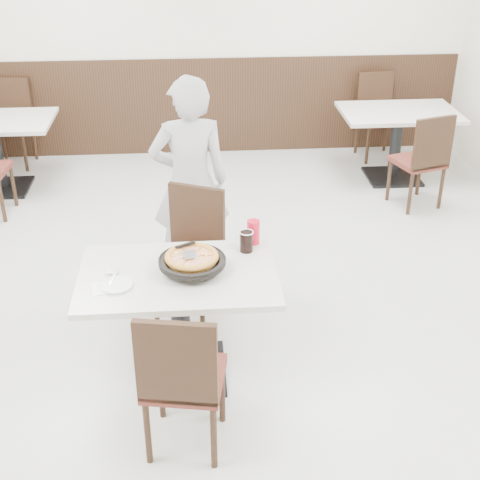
{
  "coord_description": "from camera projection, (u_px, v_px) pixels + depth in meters",
  "views": [
    {
      "loc": [
        -0.16,
        -4.08,
        2.82
      ],
      "look_at": [
        0.13,
        -0.3,
        0.8
      ],
      "focal_mm": 50.0,
      "sensor_mm": 36.0,
      "label": 1
    }
  ],
  "objects": [
    {
      "name": "floor",
      "position": [
        219.0,
        317.0,
        4.93
      ],
      "size": [
        7.0,
        7.0,
        0.0
      ],
      "primitive_type": "plane",
      "color": "#A9A9A5",
      "rests_on": "ground"
    },
    {
      "name": "wall_back",
      "position": [
        201.0,
        31.0,
        7.35
      ],
      "size": [
        6.0,
        0.04,
        2.8
      ],
      "primitive_type": "cube",
      "color": "silver",
      "rests_on": "floor"
    },
    {
      "name": "wainscot_back",
      "position": [
        203.0,
        106.0,
        7.73
      ],
      "size": [
        5.9,
        0.03,
        1.1
      ],
      "primitive_type": "cube",
      "color": "black",
      "rests_on": "floor"
    },
    {
      "name": "main_table",
      "position": [
        181.0,
        324.0,
        4.2
      ],
      "size": [
        1.24,
        0.86,
        0.75
      ],
      "primitive_type": null,
      "rotation": [
        0.0,
        0.0,
        0.05
      ],
      "color": "beige",
      "rests_on": "floor"
    },
    {
      "name": "chair_near",
      "position": [
        184.0,
        375.0,
        3.61
      ],
      "size": [
        0.49,
        0.49,
        0.95
      ],
      "primitive_type": null,
      "rotation": [
        0.0,
        0.0,
        -0.18
      ],
      "color": "black",
      "rests_on": "floor"
    },
    {
      "name": "chair_far",
      "position": [
        188.0,
        258.0,
        4.75
      ],
      "size": [
        0.56,
        0.56,
        0.95
      ],
      "primitive_type": null,
      "rotation": [
        0.0,
        0.0,
        2.72
      ],
      "color": "black",
      "rests_on": "floor"
    },
    {
      "name": "trivet",
      "position": [
        187.0,
        264.0,
        4.09
      ],
      "size": [
        0.11,
        0.11,
        0.04
      ],
      "primitive_type": "cylinder",
      "rotation": [
        0.0,
        0.0,
        0.05
      ],
      "color": "black",
      "rests_on": "main_table"
    },
    {
      "name": "pizza_pan",
      "position": [
        192.0,
        265.0,
        4.02
      ],
      "size": [
        0.36,
        0.36,
        0.01
      ],
      "primitive_type": "cylinder",
      "rotation": [
        0.0,
        0.0,
        0.05
      ],
      "color": "black",
      "rests_on": "trivet"
    },
    {
      "name": "pizza",
      "position": [
        192.0,
        259.0,
        4.05
      ],
      "size": [
        0.32,
        0.32,
        0.02
      ],
      "primitive_type": "cylinder",
      "rotation": [
        0.0,
        0.0,
        0.05
      ],
      "color": "gold",
      "rests_on": "pizza_pan"
    },
    {
      "name": "pizza_server",
      "position": [
        189.0,
        254.0,
        4.04
      ],
      "size": [
        0.1,
        0.12,
        0.0
      ],
      "primitive_type": "cube",
      "rotation": [
        0.0,
        0.0,
        0.23
      ],
      "color": "white",
      "rests_on": "pizza"
    },
    {
      "name": "napkin",
      "position": [
        105.0,
        288.0,
        3.88
      ],
      "size": [
        0.17,
        0.17,
        0.0
      ],
      "primitive_type": "cube",
      "rotation": [
        0.0,
        0.0,
        0.19
      ],
      "color": "white",
      "rests_on": "main_table"
    },
    {
      "name": "side_plate",
      "position": [
        116.0,
        285.0,
        3.89
      ],
      "size": [
        0.2,
        0.2,
        0.01
      ],
      "primitive_type": "cylinder",
      "rotation": [
        0.0,
        0.0,
        0.05
      ],
      "color": "silver",
      "rests_on": "napkin"
    },
    {
      "name": "fork",
      "position": [
        113.0,
        277.0,
        3.95
      ],
      "size": [
        0.04,
        0.17,
        0.0
      ],
      "primitive_type": "cube",
      "rotation": [
        0.0,
        0.0,
        -0.16
      ],
      "color": "white",
      "rests_on": "side_plate"
    },
    {
      "name": "cola_glass",
      "position": [
        246.0,
        242.0,
        4.24
      ],
      "size": [
        0.09,
        0.09,
        0.13
      ],
      "primitive_type": "cylinder",
      "rotation": [
        0.0,
        0.0,
        0.05
      ],
      "color": "black",
      "rests_on": "main_table"
    },
    {
      "name": "red_cup",
      "position": [
        253.0,
        232.0,
        4.33
      ],
      "size": [
        0.09,
        0.09,
        0.16
      ],
      "primitive_type": "cylinder",
      "rotation": [
        0.0,
        0.0,
        0.05
      ],
      "color": "red",
      "rests_on": "main_table"
    },
    {
      "name": "diner_person",
      "position": [
        190.0,
        183.0,
        5.06
      ],
      "size": [
        0.64,
        0.46,
        1.65
      ],
      "primitive_type": "imported",
      "rotation": [
        0.0,
        0.0,
        3.25
      ],
      "color": "#ABAAAF",
      "rests_on": "floor"
    },
    {
      "name": "bg_chair_left_far",
      "position": [
        10.0,
        125.0,
        7.38
      ],
      "size": [
        0.46,
        0.46,
        0.95
      ],
      "primitive_type": null,
      "rotation": [
        0.0,
        0.0,
        3.04
      ],
      "color": "black",
      "rests_on": "floor"
    },
    {
      "name": "bg_table_right",
      "position": [
        396.0,
        145.0,
        7.09
      ],
      "size": [
        1.3,
        0.95,
        0.75
      ],
      "primitive_type": null,
      "rotation": [
        0.0,
        0.0,
        -0.13
      ],
      "color": "beige",
      "rests_on": "floor"
    },
    {
      "name": "bg_chair_right_near",
      "position": [
        418.0,
        159.0,
        6.45
      ],
      "size": [
        0.53,
        0.53,
        0.95
      ],
      "primitive_type": null,
      "rotation": [
        0.0,
        0.0,
        0.31
      ],
      "color": "black",
      "rests_on": "floor"
    },
    {
      "name": "bg_chair_right_far",
      "position": [
        379.0,
        118.0,
        7.6
      ],
      "size": [
        0.47,
        0.47,
        0.95
      ],
      "primitive_type": null,
      "rotation": [
        0.0,
        0.0,
        3.26
      ],
      "color": "black",
      "rests_on": "floor"
    }
  ]
}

